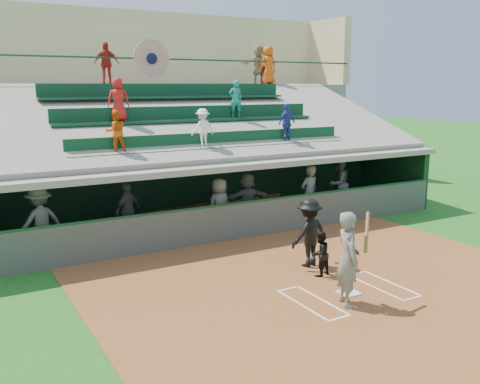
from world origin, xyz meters
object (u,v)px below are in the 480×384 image
batter_at_plate (348,259)px  catcher (320,254)px  trash_bin (266,75)px  home_plate (349,293)px

batter_at_plate → catcher: (0.59, 1.67, -0.46)m
trash_bin → home_plate: bearing=-114.4°
batter_at_plate → home_plate: bearing=43.8°
catcher → batter_at_plate: bearing=58.0°
home_plate → trash_bin: size_ratio=0.53×
home_plate → catcher: (0.14, 1.24, 0.54)m
batter_at_plate → trash_bin: (6.03, 12.73, 3.97)m
home_plate → catcher: bearing=83.6°
home_plate → batter_at_plate: 1.18m
home_plate → trash_bin: (5.57, 12.30, 4.97)m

